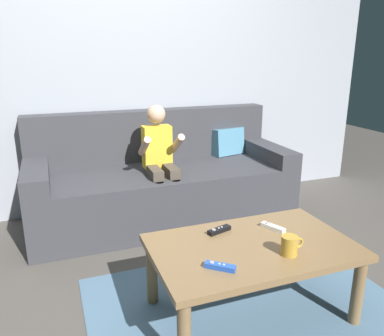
{
  "coord_description": "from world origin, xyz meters",
  "views": [
    {
      "loc": [
        -0.58,
        -1.74,
        1.32
      ],
      "look_at": [
        0.24,
        0.47,
        0.61
      ],
      "focal_mm": 35.95,
      "sensor_mm": 36.0,
      "label": 1
    }
  ],
  "objects_px": {
    "coffee_table": "(252,254)",
    "game_remote_blue_near_edge": "(220,267)",
    "person_seated_on_couch": "(160,159)",
    "couch": "(162,183)",
    "game_remote_white_center": "(273,227)",
    "coffee_mug": "(290,245)",
    "game_remote_black_far_corner": "(219,230)"
  },
  "relations": [
    {
      "from": "couch",
      "to": "game_remote_white_center",
      "type": "relative_size",
      "value": 14.45
    },
    {
      "from": "person_seated_on_couch",
      "to": "coffee_mug",
      "type": "xyz_separation_m",
      "value": [
        0.26,
        -1.32,
        -0.11
      ]
    },
    {
      "from": "coffee_table",
      "to": "game_remote_blue_near_edge",
      "type": "relative_size",
      "value": 7.82
    },
    {
      "from": "couch",
      "to": "coffee_table",
      "type": "bearing_deg",
      "value": -86.55
    },
    {
      "from": "person_seated_on_couch",
      "to": "coffee_mug",
      "type": "bearing_deg",
      "value": -79.0
    },
    {
      "from": "game_remote_black_far_corner",
      "to": "coffee_mug",
      "type": "xyz_separation_m",
      "value": [
        0.22,
        -0.33,
        0.04
      ]
    },
    {
      "from": "game_remote_white_center",
      "to": "game_remote_black_far_corner",
      "type": "relative_size",
      "value": 0.99
    },
    {
      "from": "game_remote_blue_near_edge",
      "to": "game_remote_white_center",
      "type": "bearing_deg",
      "value": 31.19
    },
    {
      "from": "person_seated_on_couch",
      "to": "game_remote_blue_near_edge",
      "type": "xyz_separation_m",
      "value": [
        -0.11,
        -1.33,
        -0.14
      ]
    },
    {
      "from": "game_remote_blue_near_edge",
      "to": "coffee_mug",
      "type": "height_order",
      "value": "coffee_mug"
    },
    {
      "from": "couch",
      "to": "game_remote_blue_near_edge",
      "type": "height_order",
      "value": "couch"
    },
    {
      "from": "game_remote_white_center",
      "to": "game_remote_black_far_corner",
      "type": "distance_m",
      "value": 0.3
    },
    {
      "from": "coffee_mug",
      "to": "game_remote_blue_near_edge",
      "type": "bearing_deg",
      "value": -179.59
    },
    {
      "from": "couch",
      "to": "game_remote_blue_near_edge",
      "type": "relative_size",
      "value": 15.83
    },
    {
      "from": "game_remote_black_far_corner",
      "to": "couch",
      "type": "bearing_deg",
      "value": 89.07
    },
    {
      "from": "game_remote_white_center",
      "to": "game_remote_blue_near_edge",
      "type": "bearing_deg",
      "value": -148.81
    },
    {
      "from": "coffee_table",
      "to": "game_remote_black_far_corner",
      "type": "height_order",
      "value": "game_remote_black_far_corner"
    },
    {
      "from": "coffee_table",
      "to": "game_remote_blue_near_edge",
      "type": "bearing_deg",
      "value": -148.67
    },
    {
      "from": "game_remote_blue_near_edge",
      "to": "person_seated_on_couch",
      "type": "bearing_deg",
      "value": 85.4
    },
    {
      "from": "couch",
      "to": "coffee_mug",
      "type": "height_order",
      "value": "couch"
    },
    {
      "from": "coffee_table",
      "to": "game_remote_black_far_corner",
      "type": "xyz_separation_m",
      "value": [
        -0.1,
        0.18,
        0.07
      ]
    },
    {
      "from": "person_seated_on_couch",
      "to": "game_remote_blue_near_edge",
      "type": "distance_m",
      "value": 1.34
    },
    {
      "from": "game_remote_white_center",
      "to": "coffee_mug",
      "type": "bearing_deg",
      "value": -105.51
    },
    {
      "from": "game_remote_blue_near_edge",
      "to": "couch",
      "type": "bearing_deg",
      "value": 83.66
    },
    {
      "from": "coffee_table",
      "to": "game_remote_blue_near_edge",
      "type": "height_order",
      "value": "game_remote_blue_near_edge"
    },
    {
      "from": "coffee_table",
      "to": "game_remote_white_center",
      "type": "relative_size",
      "value": 7.15
    },
    {
      "from": "game_remote_blue_near_edge",
      "to": "game_remote_white_center",
      "type": "height_order",
      "value": "same"
    },
    {
      "from": "game_remote_blue_near_edge",
      "to": "coffee_mug",
      "type": "distance_m",
      "value": 0.37
    },
    {
      "from": "coffee_table",
      "to": "coffee_mug",
      "type": "distance_m",
      "value": 0.21
    },
    {
      "from": "coffee_table",
      "to": "couch",
      "type": "bearing_deg",
      "value": 93.45
    },
    {
      "from": "person_seated_on_couch",
      "to": "game_remote_blue_near_edge",
      "type": "bearing_deg",
      "value": -94.6
    },
    {
      "from": "person_seated_on_couch",
      "to": "game_remote_white_center",
      "type": "height_order",
      "value": "person_seated_on_couch"
    }
  ]
}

